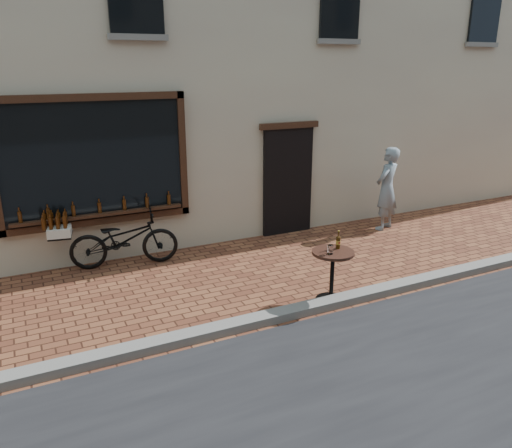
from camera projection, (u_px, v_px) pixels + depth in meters
name	position (u px, v px, depth m)	size (l,w,h in m)	color
ground	(289.00, 324.00, 6.89)	(90.00, 90.00, 0.00)	#582C1C
kerb	(282.00, 314.00, 7.05)	(90.00, 0.25, 0.12)	slate
cargo_bicycle	(122.00, 239.00, 8.75)	(2.27, 0.95, 1.05)	black
bistro_table	(333.00, 266.00, 7.40)	(0.63, 0.63, 1.08)	black
pedestrian	(387.00, 189.00, 10.61)	(0.65, 0.43, 1.78)	gray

